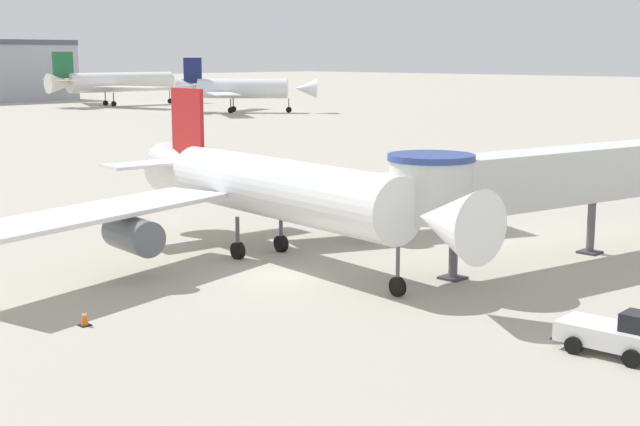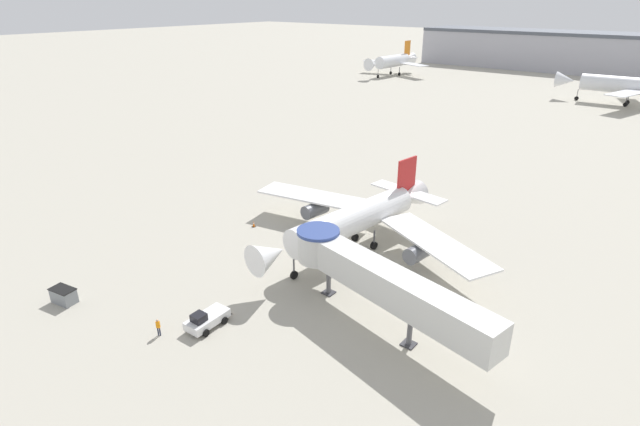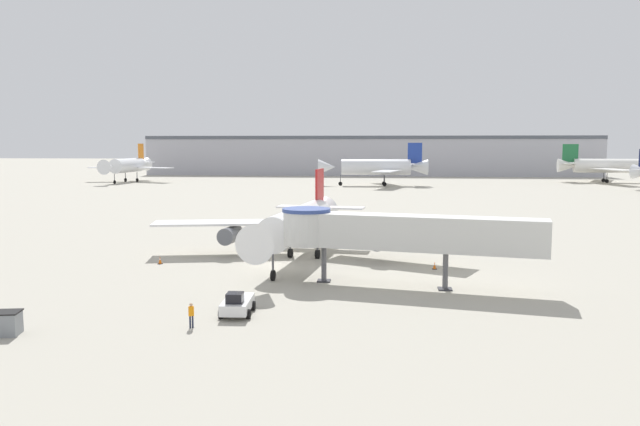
{
  "view_description": "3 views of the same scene",
  "coord_description": "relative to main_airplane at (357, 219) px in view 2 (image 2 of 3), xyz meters",
  "views": [
    {
      "loc": [
        -29.25,
        -31.38,
        10.75
      ],
      "look_at": [
        5.29,
        2.46,
        2.16
      ],
      "focal_mm": 50.0,
      "sensor_mm": 36.0,
      "label": 1
    },
    {
      "loc": [
        30.61,
        -39.08,
        26.39
      ],
      "look_at": [
        -3.33,
        2.91,
        2.9
      ],
      "focal_mm": 28.0,
      "sensor_mm": 36.0,
      "label": 2
    },
    {
      "loc": [
        10.29,
        -58.24,
        11.69
      ],
      "look_at": [
        4.78,
        -4.02,
        5.57
      ],
      "focal_mm": 35.0,
      "sensor_mm": 36.0,
      "label": 3
    }
  ],
  "objects": [
    {
      "name": "background_jet_blue_tail",
      "position": [
        6.59,
        111.21,
        1.4
      ],
      "size": [
        30.16,
        30.57,
        11.79
      ],
      "rotation": [
        0.0,
        0.0,
        -1.52
      ],
      "color": "silver",
      "rests_on": "ground_plane"
    },
    {
      "name": "main_airplane",
      "position": [
        0.0,
        0.0,
        0.0
      ],
      "size": [
        32.81,
        25.84,
        8.82
      ],
      "rotation": [
        0.0,
        0.0,
        -0.12
      ],
      "color": "white",
      "rests_on": "ground_plane"
    },
    {
      "name": "ground_crew_marshaller",
      "position": [
        -3.86,
        -23.43,
        -2.81
      ],
      "size": [
        0.36,
        0.32,
        1.62
      ],
      "rotation": [
        0.0,
        0.0,
        3.74
      ],
      "color": "#1E2338",
      "rests_on": "ground_plane"
    },
    {
      "name": "traffic_cone_starboard_wing",
      "position": [
        13.02,
        -3.02,
        -3.42
      ],
      "size": [
        0.41,
        0.41,
        0.69
      ],
      "color": "black",
      "rests_on": "ground_plane"
    },
    {
      "name": "traffic_cone_port_wing",
      "position": [
        -13.36,
        -3.16,
        -3.4
      ],
      "size": [
        0.44,
        0.44,
        0.73
      ],
      "color": "black",
      "rests_on": "ground_plane"
    },
    {
      "name": "jet_bridge",
      "position": [
        8.88,
        -10.36,
        0.77
      ],
      "size": [
        21.44,
        7.14,
        6.2
      ],
      "rotation": [
        0.0,
        0.0,
        -0.2
      ],
      "color": "silver",
      "rests_on": "ground_plane"
    },
    {
      "name": "traffic_cone_near_nose",
      "position": [
        -1.57,
        -17.66,
        -3.42
      ],
      "size": [
        0.41,
        0.41,
        0.68
      ],
      "color": "black",
      "rests_on": "ground_plane"
    },
    {
      "name": "background_jet_orange_tail",
      "position": [
        -68.0,
        119.47,
        1.3
      ],
      "size": [
        27.12,
        26.9,
        11.55
      ],
      "rotation": [
        0.0,
        0.0,
        -0.07
      ],
      "color": "silver",
      "rests_on": "ground_plane"
    },
    {
      "name": "ground_plane",
      "position": [
        -2.12,
        -2.71,
        -3.75
      ],
      "size": [
        800.0,
        800.0,
        0.0
      ],
      "primitive_type": "plane",
      "color": "#A8A393"
    },
    {
      "name": "service_container_gray",
      "position": [
        -15.05,
        -26.05,
        -3.01
      ],
      "size": [
        2.62,
        1.85,
        1.47
      ],
      "rotation": [
        0.0,
        0.0,
        0.19
      ],
      "color": "gray",
      "rests_on": "ground_plane"
    },
    {
      "name": "pushback_tug_white",
      "position": [
        -1.69,
        -20.09,
        -3.0
      ],
      "size": [
        2.28,
        4.03,
        1.71
      ],
      "rotation": [
        0.0,
        0.0,
        0.06
      ],
      "color": "silver",
      "rests_on": "ground_plane"
    }
  ]
}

